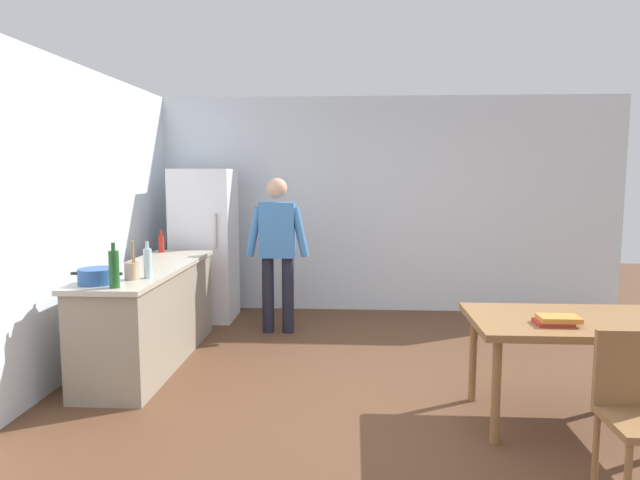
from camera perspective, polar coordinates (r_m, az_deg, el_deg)
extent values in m
plane|color=brown|center=(4.57, 4.92, -15.79)|extent=(14.00, 14.00, 0.00)
cube|color=silver|center=(7.24, 4.39, 3.55)|extent=(6.40, 0.12, 2.70)
cube|color=silver|center=(5.08, -25.74, 1.55)|extent=(0.12, 5.60, 2.70)
cube|color=gray|center=(5.52, -16.69, -7.39)|extent=(0.60, 2.12, 0.86)
cube|color=#B2A893|center=(5.43, -16.85, -2.78)|extent=(0.64, 2.20, 0.04)
cube|color=white|center=(6.91, -11.52, -0.46)|extent=(0.70, 0.64, 1.80)
cylinder|color=#B2B2B7|center=(6.50, -10.45, 0.89)|extent=(0.02, 0.02, 0.40)
cylinder|color=#1E1E2D|center=(6.29, -5.25, -5.50)|extent=(0.13, 0.13, 0.84)
cylinder|color=#1E1E2D|center=(6.26, -3.25, -5.54)|extent=(0.13, 0.13, 0.84)
cube|color=#3D75B7|center=(6.16, -4.31, 1.04)|extent=(0.38, 0.22, 0.60)
sphere|color=tan|center=(6.13, -4.35, 5.22)|extent=(0.22, 0.22, 0.22)
cylinder|color=#3D75B7|center=(6.16, -6.67, 0.82)|extent=(0.20, 0.09, 0.55)
cylinder|color=#3D75B7|center=(6.09, -2.03, 0.80)|extent=(0.20, 0.09, 0.55)
cube|color=olive|center=(4.34, 24.14, -7.55)|extent=(1.40, 0.90, 0.05)
cylinder|color=olive|center=(3.95, 17.30, -14.35)|extent=(0.06, 0.06, 0.70)
cylinder|color=olive|center=(4.59, 15.17, -11.26)|extent=(0.06, 0.06, 0.70)
cylinder|color=olive|center=(4.98, 29.05, -10.47)|extent=(0.06, 0.06, 0.70)
cylinder|color=olive|center=(3.67, 26.02, -18.53)|extent=(0.04, 0.04, 0.45)
cube|color=olive|center=(3.58, 29.06, -11.19)|extent=(0.42, 0.04, 0.42)
cylinder|color=#285193|center=(4.71, -21.56, -3.41)|extent=(0.28, 0.28, 0.12)
cube|color=black|center=(4.78, -23.42, -3.10)|extent=(0.06, 0.03, 0.02)
cube|color=black|center=(4.64, -19.66, -3.23)|extent=(0.06, 0.03, 0.02)
cylinder|color=tan|center=(4.80, -18.45, -2.98)|extent=(0.11, 0.11, 0.14)
cylinder|color=olive|center=(4.77, -18.27, -1.32)|extent=(0.02, 0.05, 0.22)
cylinder|color=olive|center=(4.76, -18.34, -1.34)|extent=(0.02, 0.04, 0.22)
cylinder|color=#B22319|center=(6.34, -15.68, -0.39)|extent=(0.06, 0.06, 0.18)
cylinder|color=#B22319|center=(6.33, -15.72, 0.68)|extent=(0.02, 0.02, 0.06)
cylinder|color=silver|center=(4.82, -16.96, -2.28)|extent=(0.07, 0.07, 0.24)
cylinder|color=silver|center=(4.80, -17.02, -0.51)|extent=(0.03, 0.03, 0.06)
cylinder|color=#1E5123|center=(4.49, -20.02, -2.78)|extent=(0.08, 0.08, 0.28)
cylinder|color=#1E5123|center=(4.46, -20.11, -0.63)|extent=(0.03, 0.03, 0.06)
cube|color=#B22D28|center=(4.10, 22.41, -7.70)|extent=(0.23, 0.17, 0.03)
cube|color=orange|center=(4.10, 22.91, -7.29)|extent=(0.26, 0.17, 0.03)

